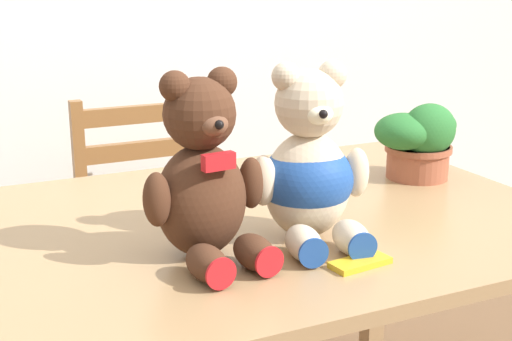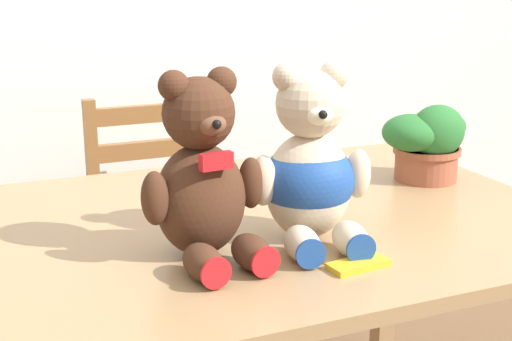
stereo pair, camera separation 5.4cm
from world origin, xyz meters
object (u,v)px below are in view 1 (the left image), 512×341
at_px(wooden_chair_behind, 154,228).
at_px(potted_plant, 418,139).
at_px(teddy_bear_right, 309,170).
at_px(chocolate_bar, 360,263).
at_px(teddy_bear_left, 204,179).

distance_m(wooden_chair_behind, potted_plant, 0.97).
distance_m(wooden_chair_behind, teddy_bear_right, 1.06).
xyz_separation_m(potted_plant, chocolate_bar, (-0.46, -0.43, -0.10)).
bearing_deg(potted_plant, wooden_chair_behind, 126.60).
distance_m(wooden_chair_behind, chocolate_bar, 1.18).
xyz_separation_m(wooden_chair_behind, teddy_bear_right, (0.05, -0.96, 0.45)).
bearing_deg(teddy_bear_left, potted_plant, -165.98).
distance_m(teddy_bear_right, chocolate_bar, 0.22).
bearing_deg(chocolate_bar, potted_plant, 43.20).
distance_m(wooden_chair_behind, teddy_bear_left, 1.08).
relative_size(wooden_chair_behind, teddy_bear_left, 2.41).
relative_size(wooden_chair_behind, chocolate_bar, 7.36).
height_order(wooden_chair_behind, teddy_bear_left, teddy_bear_left).
relative_size(wooden_chair_behind, teddy_bear_right, 2.40).
height_order(potted_plant, chocolate_bar, potted_plant).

